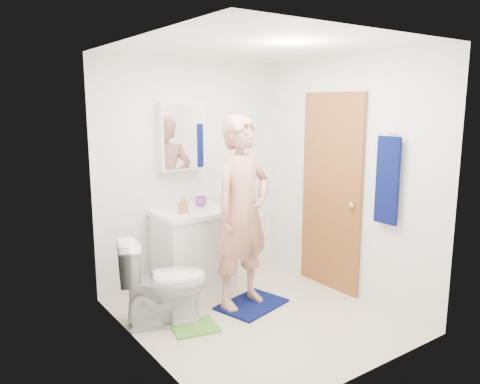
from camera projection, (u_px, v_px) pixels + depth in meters
name	position (u px, v px, depth m)	size (l,w,h in m)	color
floor	(258.00, 317.00, 4.34)	(2.20, 2.40, 0.02)	beige
ceiling	(260.00, 46.00, 3.89)	(2.20, 2.40, 0.02)	white
wall_back	(191.00, 172.00, 5.09)	(2.20, 0.02, 2.40)	white
wall_front	(368.00, 214.00, 3.14)	(2.20, 0.02, 2.40)	white
wall_left	(141.00, 204.00, 3.49)	(0.02, 2.40, 2.40)	white
wall_right	(346.00, 177.00, 4.74)	(0.02, 2.40, 2.40)	white
vanity_cabinet	(194.00, 252.00, 4.91)	(0.75, 0.55, 0.80)	white
countertop	(193.00, 213.00, 4.83)	(0.79, 0.59, 0.05)	white
sink_basin	(193.00, 211.00, 4.83)	(0.40, 0.40, 0.03)	white
faucet	(185.00, 202.00, 4.96)	(0.03, 0.03, 0.12)	silver
medicine_cabinet	(181.00, 136.00, 4.87)	(0.50, 0.12, 0.70)	white
mirror_panel	(184.00, 137.00, 4.82)	(0.46, 0.01, 0.66)	white
door	(331.00, 192.00, 4.87)	(0.05, 0.80, 2.05)	#A7612E
door_knob	(352.00, 205.00, 4.60)	(0.07, 0.07, 0.07)	gold
towel	(387.00, 181.00, 4.23)	(0.03, 0.24, 0.80)	#07104A
towel_hook	(393.00, 134.00, 4.18)	(0.02, 0.02, 0.06)	silver
toilet	(164.00, 282.00, 4.13)	(0.43, 0.76, 0.78)	white
bath_mat	(252.00, 304.00, 4.55)	(0.64, 0.46, 0.02)	#07104A
green_rug	(195.00, 327.00, 4.09)	(0.39, 0.33, 0.02)	#53A135
soap_dispenser	(183.00, 205.00, 4.68)	(0.08, 0.08, 0.17)	tan
toothbrush_cup	(201.00, 202.00, 5.02)	(0.13, 0.13, 0.10)	#8B4291
man	(242.00, 212.00, 4.39)	(0.66, 0.43, 1.82)	tan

